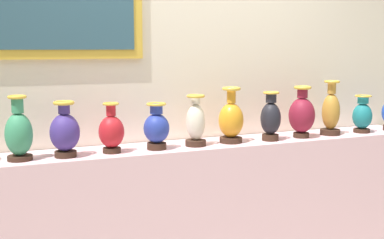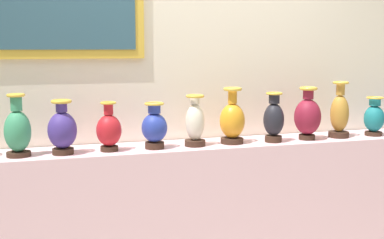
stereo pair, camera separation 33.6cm
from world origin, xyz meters
name	(u,v)px [view 2 (the right image)]	position (x,y,z in m)	size (l,w,h in m)	color
display_shelf	(192,211)	(0.00, 0.00, 0.46)	(3.58, 0.40, 0.93)	beige
back_wall	(180,58)	(-0.01, 0.26, 1.50)	(5.20, 0.14, 2.99)	beige
vase_jade	(18,130)	(-1.11, -0.05, 1.08)	(0.16, 0.16, 0.38)	#382319
vase_indigo	(62,130)	(-0.85, -0.06, 1.08)	(0.18, 0.18, 0.34)	#382319
vase_crimson	(109,130)	(-0.56, -0.05, 1.06)	(0.16, 0.16, 0.31)	#382319
vase_cobalt	(154,127)	(-0.27, -0.06, 1.06)	(0.17, 0.17, 0.30)	#382319
vase_ivory	(195,123)	(0.01, -0.05, 1.08)	(0.14, 0.14, 0.34)	#382319
vase_amber	(232,121)	(0.27, -0.04, 1.08)	(0.17, 0.17, 0.38)	#382319
vase_onyx	(274,119)	(0.57, -0.07, 1.08)	(0.14, 0.14, 0.35)	#382319
vase_burgundy	(308,116)	(0.84, -0.06, 1.10)	(0.19, 0.19, 0.38)	#382319
vase_ochre	(339,114)	(1.10, -0.04, 1.10)	(0.15, 0.15, 0.41)	#382319
vase_teal	(374,118)	(1.39, -0.05, 1.06)	(0.15, 0.15, 0.29)	#382319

